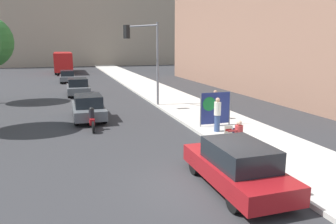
{
  "coord_description": "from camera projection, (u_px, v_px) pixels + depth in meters",
  "views": [
    {
      "loc": [
        -3.97,
        -8.9,
        4.45
      ],
      "look_at": [
        0.55,
        5.15,
        1.38
      ],
      "focal_mm": 35.0,
      "sensor_mm": 36.0,
      "label": 1
    }
  ],
  "objects": [
    {
      "name": "parked_car_curbside",
      "position": [
        237.0,
        166.0,
        10.17
      ],
      "size": [
        1.83,
        4.47,
        1.49
      ],
      "color": "maroon",
      "rests_on": "ground_plane"
    },
    {
      "name": "traffic_light_pole",
      "position": [
        147.0,
        50.0,
        22.17
      ],
      "size": [
        2.71,
        2.48,
        5.77
      ],
      "color": "slate",
      "rests_on": "sidewalk_curb"
    },
    {
      "name": "jogger_on_sidewalk",
      "position": [
        217.0,
        114.0,
        16.23
      ],
      "size": [
        0.34,
        0.34,
        1.71
      ],
      "rotation": [
        0.0,
        0.0,
        2.96
      ],
      "color": "#334775",
      "rests_on": "sidewalk_curb"
    },
    {
      "name": "car_on_road_midblock",
      "position": [
        78.0,
        87.0,
        28.83
      ],
      "size": [
        1.86,
        4.14,
        1.52
      ],
      "color": "#565B60",
      "rests_on": "ground_plane"
    },
    {
      "name": "pedestrian_behind",
      "position": [
        215.0,
        104.0,
        18.93
      ],
      "size": [
        0.34,
        0.34,
        1.7
      ],
      "rotation": [
        0.0,
        0.0,
        1.29
      ],
      "color": "#756651",
      "rests_on": "sidewalk_curb"
    },
    {
      "name": "car_on_road_nearest",
      "position": [
        88.0,
        107.0,
        19.6
      ],
      "size": [
        1.78,
        4.36,
        1.5
      ],
      "color": "#565B60",
      "rests_on": "ground_plane"
    },
    {
      "name": "motorcycle_on_road",
      "position": [
        92.0,
        120.0,
        17.24
      ],
      "size": [
        0.28,
        2.04,
        1.22
      ],
      "color": "maroon",
      "rests_on": "ground_plane"
    },
    {
      "name": "car_on_road_distant",
      "position": [
        67.0,
        76.0,
        38.71
      ],
      "size": [
        1.71,
        4.14,
        1.41
      ],
      "color": "#565B60",
      "rests_on": "ground_plane"
    },
    {
      "name": "sidewalk_curb",
      "position": [
        176.0,
        101.0,
        25.67
      ],
      "size": [
        4.11,
        90.0,
        0.16
      ],
      "primitive_type": "cube",
      "color": "beige",
      "rests_on": "ground_plane"
    },
    {
      "name": "protest_banner",
      "position": [
        215.0,
        108.0,
        17.4
      ],
      "size": [
        1.76,
        0.06,
        1.79
      ],
      "color": "slate",
      "rests_on": "sidewalk_curb"
    },
    {
      "name": "seated_protester",
      "position": [
        239.0,
        134.0,
        13.58
      ],
      "size": [
        0.91,
        0.77,
        1.2
      ],
      "rotation": [
        0.0,
        0.0,
        -0.38
      ],
      "color": "#474C56",
      "rests_on": "sidewalk_curb"
    },
    {
      "name": "city_bus_on_road",
      "position": [
        63.0,
        61.0,
        51.34
      ],
      "size": [
        2.62,
        10.76,
        3.16
      ],
      "color": "red",
      "rests_on": "ground_plane"
    },
    {
      "name": "ground_plane",
      "position": [
        201.0,
        187.0,
        10.39
      ],
      "size": [
        160.0,
        160.0,
        0.0
      ],
      "primitive_type": "plane",
      "color": "#303033"
    },
    {
      "name": "building_backdrop_far",
      "position": [
        68.0,
        1.0,
        68.56
      ],
      "size": [
        52.0,
        12.0,
        26.57
      ],
      "color": "gray",
      "rests_on": "ground_plane"
    }
  ]
}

